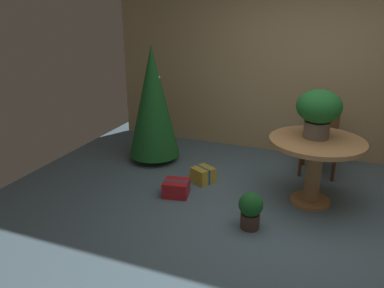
% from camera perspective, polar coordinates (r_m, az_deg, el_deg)
% --- Properties ---
extents(ground_plane, '(6.60, 6.60, 0.00)m').
position_cam_1_polar(ground_plane, '(4.05, 12.81, -11.96)').
color(ground_plane, slate).
extents(back_wall_panel, '(6.00, 0.10, 2.60)m').
position_cam_1_polar(back_wall_panel, '(5.70, 17.59, 10.97)').
color(back_wall_panel, tan).
rests_on(back_wall_panel, ground_plane).
extents(round_dining_table, '(1.02, 1.02, 0.76)m').
position_cam_1_polar(round_dining_table, '(4.36, 17.88, -1.66)').
color(round_dining_table, '#B27F4C').
rests_on(round_dining_table, ground_plane).
extents(flower_vase, '(0.47, 0.47, 0.52)m').
position_cam_1_polar(flower_vase, '(4.27, 18.33, 4.87)').
color(flower_vase, '#665B51').
rests_on(flower_vase, round_dining_table).
extents(wooden_chair_far, '(0.45, 0.44, 0.91)m').
position_cam_1_polar(wooden_chair_far, '(5.28, 18.70, 1.48)').
color(wooden_chair_far, brown).
rests_on(wooden_chair_far, ground_plane).
extents(holiday_tree, '(0.71, 0.71, 1.62)m').
position_cam_1_polar(holiday_tree, '(5.30, -5.82, 6.25)').
color(holiday_tree, brown).
rests_on(holiday_tree, ground_plane).
extents(gift_box_red, '(0.33, 0.31, 0.18)m').
position_cam_1_polar(gift_box_red, '(4.51, -2.35, -6.58)').
color(gift_box_red, red).
rests_on(gift_box_red, ground_plane).
extents(gift_box_gold, '(0.32, 0.32, 0.19)m').
position_cam_1_polar(gift_box_gold, '(4.83, 1.65, -4.61)').
color(gift_box_gold, gold).
rests_on(gift_box_gold, ground_plane).
extents(potted_plant, '(0.25, 0.25, 0.38)m').
position_cam_1_polar(potted_plant, '(3.88, 8.70, -9.55)').
color(potted_plant, '#4C382D').
rests_on(potted_plant, ground_plane).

